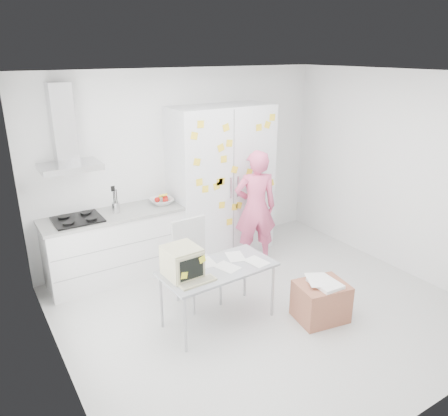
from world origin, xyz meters
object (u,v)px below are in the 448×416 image
desk (196,266)px  person (255,208)px  cardboard_box (321,301)px  chair (195,257)px

desk → person: bearing=30.8°
person → cardboard_box: size_ratio=2.65×
person → cardboard_box: bearing=104.1°
chair → cardboard_box: size_ratio=1.66×
person → chair: bearing=43.3°
person → desk: 1.80m
person → cardboard_box: person is taller
person → chair: size_ratio=1.59×
person → cardboard_box: (-0.22, -1.60, -0.60)m
person → desk: size_ratio=1.28×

